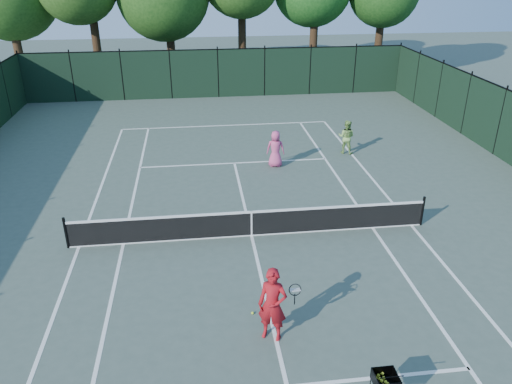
{
  "coord_description": "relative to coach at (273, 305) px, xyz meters",
  "views": [
    {
      "loc": [
        -1.64,
        -14.06,
        8.28
      ],
      "look_at": [
        0.27,
        1.0,
        1.1
      ],
      "focal_mm": 35.0,
      "sensor_mm": 36.0,
      "label": 1
    }
  ],
  "objects": [
    {
      "name": "baseline_far",
      "position": [
        0.08,
        16.71,
        -0.95
      ],
      "size": [
        10.97,
        0.1,
        0.01
      ],
      "primitive_type": "cube",
      "color": "white",
      "rests_on": "ground"
    },
    {
      "name": "sideline_doubles_left",
      "position": [
        -5.41,
        4.83,
        -0.95
      ],
      "size": [
        0.1,
        23.77,
        0.01
      ],
      "primitive_type": "cube",
      "color": "white",
      "rests_on": "ground"
    },
    {
      "name": "sideline_doubles_right",
      "position": [
        5.56,
        4.83,
        -0.95
      ],
      "size": [
        0.1,
        23.77,
        0.01
      ],
      "primitive_type": "cube",
      "color": "white",
      "rests_on": "ground"
    },
    {
      "name": "coach",
      "position": [
        0.0,
        0.0,
        0.0
      ],
      "size": [
        1.11,
        0.69,
        1.9
      ],
      "rotation": [
        0.0,
        0.0,
        -0.41
      ],
      "color": "#A6121A",
      "rests_on": "ground"
    },
    {
      "name": "service_line_far",
      "position": [
        0.08,
        11.23,
        -0.95
      ],
      "size": [
        8.23,
        0.1,
        0.01
      ],
      "primitive_type": "cube",
      "color": "white",
      "rests_on": "ground"
    },
    {
      "name": "sideline_singles_right",
      "position": [
        4.19,
        4.83,
        -0.95
      ],
      "size": [
        0.1,
        23.77,
        0.01
      ],
      "primitive_type": "cube",
      "color": "white",
      "rests_on": "ground"
    },
    {
      "name": "tennis_net",
      "position": [
        0.08,
        4.83,
        -0.47
      ],
      "size": [
        11.69,
        0.09,
        1.06
      ],
      "color": "black",
      "rests_on": "ground"
    },
    {
      "name": "ground",
      "position": [
        0.08,
        4.83,
        -0.95
      ],
      "size": [
        90.0,
        90.0,
        0.0
      ],
      "primitive_type": "plane",
      "color": "#455448",
      "rests_on": "ground"
    },
    {
      "name": "fence_far",
      "position": [
        0.08,
        22.83,
        0.55
      ],
      "size": [
        24.0,
        0.05,
        3.0
      ],
      "primitive_type": "cube",
      "color": "black",
      "rests_on": "ground"
    },
    {
      "name": "center_service_line",
      "position": [
        0.08,
        4.83,
        -0.95
      ],
      "size": [
        0.1,
        12.8,
        0.01
      ],
      "primitive_type": "cube",
      "color": "white",
      "rests_on": "ground"
    },
    {
      "name": "player_green",
      "position": [
        5.31,
        11.86,
        -0.17
      ],
      "size": [
        0.95,
        0.89,
        1.56
      ],
      "rotation": [
        0.0,
        0.0,
        2.62
      ],
      "color": "#83B058",
      "rests_on": "ground"
    },
    {
      "name": "player_pink",
      "position": [
        1.82,
        10.66,
        -0.15
      ],
      "size": [
        0.86,
        0.65,
        1.6
      ],
      "rotation": [
        0.0,
        0.0,
        2.94
      ],
      "color": "#CF4980",
      "rests_on": "ground"
    },
    {
      "name": "ball_hopper",
      "position": [
        1.88,
        -2.35,
        -0.2
      ],
      "size": [
        0.51,
        0.51,
        0.89
      ],
      "rotation": [
        0.0,
        0.0,
        -0.09
      ],
      "color": "black",
      "rests_on": "ground"
    },
    {
      "name": "loose_ball_midcourt",
      "position": [
        -0.37,
        0.89,
        -0.92
      ],
      "size": [
        0.07,
        0.07,
        0.07
      ],
      "primitive_type": "sphere",
      "color": "#D0F231",
      "rests_on": "ground"
    },
    {
      "name": "sideline_singles_left",
      "position": [
        -4.04,
        4.83,
        -0.95
      ],
      "size": [
        0.1,
        23.77,
        0.01
      ],
      "primitive_type": "cube",
      "color": "white",
      "rests_on": "ground"
    }
  ]
}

